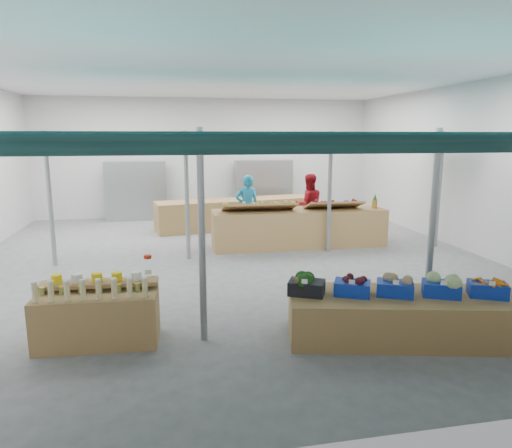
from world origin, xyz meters
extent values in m
plane|color=#5F5F62|center=(0.00, 0.00, 0.00)|extent=(13.00, 13.00, 0.00)
plane|color=silver|center=(0.00, 0.00, 4.20)|extent=(13.00, 13.00, 0.00)
plane|color=silver|center=(0.00, 6.50, 2.10)|extent=(12.00, 0.00, 12.00)
plane|color=silver|center=(6.00, 0.00, 2.10)|extent=(0.00, 13.00, 13.00)
cylinder|color=gray|center=(-4.00, 0.50, 1.50)|extent=(0.10, 0.10, 3.00)
cylinder|color=gray|center=(-1.00, -4.00, 1.50)|extent=(0.10, 0.10, 3.00)
cylinder|color=gray|center=(-1.00, 0.50, 1.50)|extent=(0.10, 0.10, 3.00)
cylinder|color=gray|center=(2.50, -4.00, 1.50)|extent=(0.10, 0.10, 3.00)
cylinder|color=gray|center=(2.50, 0.50, 1.50)|extent=(0.10, 0.10, 3.00)
cylinder|color=gray|center=(5.50, 0.50, 1.50)|extent=(0.10, 0.10, 3.00)
cylinder|color=gray|center=(0.75, -4.00, 2.85)|extent=(10.00, 0.06, 0.06)
cylinder|color=gray|center=(0.75, 0.50, 2.85)|extent=(10.00, 0.06, 0.06)
cube|color=black|center=(0.75, -4.65, 2.78)|extent=(9.50, 1.28, 0.30)
cube|color=black|center=(0.75, -3.35, 2.78)|extent=(9.50, 1.28, 0.30)
cube|color=black|center=(0.75, -0.15, 2.78)|extent=(9.50, 1.28, 0.30)
cube|color=black|center=(0.75, 1.15, 2.78)|extent=(9.50, 1.28, 0.30)
cube|color=#B23F33|center=(-2.50, 6.00, 1.00)|extent=(2.00, 0.50, 2.00)
cube|color=#B23F33|center=(2.00, 6.00, 1.00)|extent=(2.00, 0.50, 2.00)
cube|color=#9A6F43|center=(-2.46, -3.83, 0.37)|extent=(1.69, 0.82, 0.73)
cube|color=#997247|center=(-2.45, -3.60, 0.81)|extent=(1.66, 0.41, 0.06)
cube|color=#9A6F43|center=(1.87, -4.51, 0.32)|extent=(3.50, 1.83, 0.65)
cube|color=#9A6F43|center=(1.94, 1.22, 0.49)|extent=(4.57, 1.14, 0.98)
cube|color=#9A6F43|center=(0.71, 3.95, 0.46)|extent=(5.20, 1.90, 0.92)
imported|color=#1C82B9|center=(0.74, 2.32, 0.91)|extent=(0.67, 0.44, 1.82)
imported|color=maroon|center=(2.54, 2.32, 0.91)|extent=(0.89, 0.70, 1.82)
cube|color=black|center=(0.46, -4.19, 0.75)|extent=(0.60, 0.53, 0.20)
cube|color=white|center=(0.37, -4.39, 0.91)|extent=(0.08, 0.04, 0.06)
cube|color=#0F2EA8|center=(1.10, -4.33, 0.75)|extent=(0.60, 0.53, 0.20)
cube|color=white|center=(1.00, -4.53, 0.91)|extent=(0.08, 0.04, 0.06)
cube|color=#0F2EA8|center=(1.68, -4.47, 0.75)|extent=(0.60, 0.53, 0.20)
cube|color=white|center=(1.59, -4.67, 0.91)|extent=(0.08, 0.04, 0.06)
cube|color=#0F2EA8|center=(2.32, -4.61, 0.75)|extent=(0.60, 0.53, 0.20)
cube|color=white|center=(2.22, -4.81, 0.91)|extent=(0.08, 0.04, 0.06)
cube|color=#0F2EA8|center=(2.95, -4.76, 0.75)|extent=(0.60, 0.53, 0.20)
cube|color=white|center=(2.85, -4.96, 0.91)|extent=(0.08, 0.04, 0.06)
sphere|color=brown|center=(0.30, -4.27, 0.89)|extent=(0.09, 0.09, 0.09)
sphere|color=brown|center=(0.25, -4.29, 0.93)|extent=(0.06, 0.06, 0.06)
cylinder|color=red|center=(-1.77, -3.36, 1.10)|extent=(0.12, 0.12, 0.05)
cube|color=white|center=(-1.77, -3.42, 0.88)|extent=(0.10, 0.01, 0.07)
cube|color=#997247|center=(0.85, 1.12, 1.10)|extent=(1.92, 0.73, 0.26)
cube|color=#997247|center=(2.86, 1.10, 1.10)|extent=(1.52, 0.72, 0.26)
cylinder|color=#8C6019|center=(4.00, 1.09, 1.09)|extent=(0.14, 0.14, 0.22)
cone|color=#26661E|center=(4.00, 1.09, 1.28)|extent=(0.12, 0.12, 0.18)
camera|label=1|loc=(-1.44, -10.16, 2.88)|focal=32.00mm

